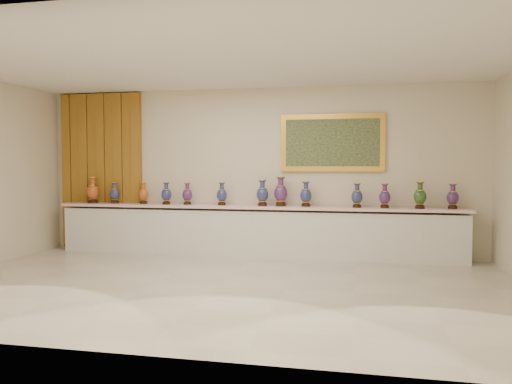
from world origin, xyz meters
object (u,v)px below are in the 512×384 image
vase_2 (143,194)px  vase_1 (115,194)px  vase_0 (93,191)px  counter (254,232)px

vase_2 → vase_1: bearing=-179.2°
vase_0 → vase_2: bearing=3.1°
counter → vase_2: vase_2 is taller
counter → vase_1: 2.76m
counter → vase_1: bearing=179.7°
vase_0 → vase_1: 0.43m
counter → vase_2: bearing=179.5°
vase_2 → counter: bearing=-0.5°
vase_0 → vase_1: vase_0 is taller
vase_0 → vase_1: size_ratio=1.24×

